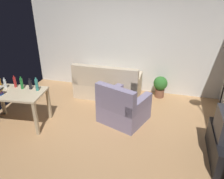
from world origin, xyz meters
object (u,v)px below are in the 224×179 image
(armchair, at_px, (123,108))
(potted_plant, at_px, (160,85))
(bottle_dark, at_px, (30,84))
(bottle_red, at_px, (15,82))
(desk, at_px, (15,97))
(couch, at_px, (108,85))
(bottle_clear, at_px, (5,84))
(bottle_tall, at_px, (37,85))
(bottle_green, at_px, (22,83))
(bottle_amber, at_px, (0,82))

(armchair, bearing_deg, potted_plant, -96.46)
(potted_plant, height_order, bottle_dark, bottle_dark)
(bottle_red, xyz_separation_m, bottle_dark, (0.36, -0.00, -0.01))
(desk, height_order, bottle_dark, bottle_dark)
(couch, height_order, potted_plant, couch)
(armchair, xyz_separation_m, bottle_clear, (-2.39, -0.55, 0.54))
(desk, xyz_separation_m, bottle_dark, (0.25, 0.21, 0.21))
(bottle_tall, bearing_deg, bottle_clear, -174.97)
(couch, relative_size, bottle_red, 6.57)
(armchair, distance_m, bottle_green, 2.17)
(couch, bearing_deg, bottle_clear, 42.40)
(desk, relative_size, bottle_red, 4.97)
(bottle_dark, bearing_deg, bottle_clear, -170.69)
(bottle_amber, xyz_separation_m, bottle_clear, (0.19, -0.06, 0.01))
(couch, distance_m, bottle_green, 2.16)
(bottle_tall, bearing_deg, couch, 55.78)
(bottle_green, bearing_deg, bottle_amber, 179.38)
(couch, distance_m, bottle_red, 2.26)
(couch, height_order, bottle_dark, bottle_dark)
(bottle_dark, bearing_deg, desk, -140.77)
(potted_plant, relative_size, bottle_amber, 2.78)
(potted_plant, relative_size, bottle_dark, 2.42)
(desk, distance_m, bottle_clear, 0.37)
(couch, bearing_deg, potted_plant, -166.89)
(bottle_dark, bearing_deg, bottle_tall, -8.45)
(bottle_green, distance_m, bottle_dark, 0.18)
(bottle_red, xyz_separation_m, bottle_tall, (0.53, -0.03, 0.01))
(bottle_amber, relative_size, bottle_dark, 0.87)
(couch, bearing_deg, bottle_green, 47.90)
(bottle_green, relative_size, bottle_dark, 1.14)
(armchair, relative_size, bottle_dark, 4.84)
(bottle_tall, bearing_deg, potted_plant, 37.82)
(bottle_clear, xyz_separation_m, bottle_tall, (0.71, 0.06, 0.03))
(bottle_tall, bearing_deg, bottle_green, -179.26)
(bottle_green, relative_size, bottle_tall, 0.95)
(potted_plant, relative_size, bottle_clear, 2.52)
(bottle_clear, distance_m, bottle_dark, 0.54)
(armchair, relative_size, bottle_green, 4.24)
(bottle_amber, bearing_deg, bottle_clear, -18.95)
(desk, bearing_deg, bottle_red, 111.28)
(potted_plant, xyz_separation_m, bottle_green, (-2.74, -1.86, 0.55))
(armchair, distance_m, bottle_dark, 1.99)
(couch, distance_m, armchair, 1.23)
(bottle_dark, relative_size, bottle_tall, 0.84)
(potted_plant, bearing_deg, couch, -166.89)
(bottle_green, bearing_deg, couch, 47.90)
(bottle_red, relative_size, bottle_tall, 0.91)
(armchair, distance_m, bottle_amber, 2.68)
(bottle_amber, xyz_separation_m, bottle_dark, (0.72, 0.02, 0.02))
(desk, height_order, bottle_red, bottle_red)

